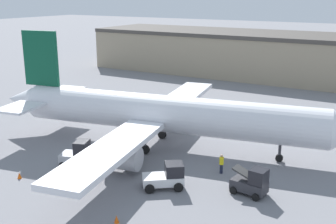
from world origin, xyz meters
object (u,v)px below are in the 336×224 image
belt_loader_truck (252,183)px  pushback_tug (167,177)px  ground_crew_worker (221,163)px  baggage_tug (77,155)px  safety_cone_far (117,219)px  safety_cone_near (19,175)px  airplane (159,114)px

belt_loader_truck → pushback_tug: (-6.39, -2.30, -0.06)m
ground_crew_worker → baggage_tug: size_ratio=0.59×
ground_crew_worker → safety_cone_far: 11.73m
ground_crew_worker → safety_cone_far: size_ratio=3.21×
ground_crew_worker → belt_loader_truck: (3.69, -2.59, 0.10)m
baggage_tug → safety_cone_far: bearing=-54.4°
belt_loader_truck → safety_cone_far: bearing=-120.3°
ground_crew_worker → safety_cone_near: 17.48m
ground_crew_worker → belt_loader_truck: 4.51m
safety_cone_near → ground_crew_worker: bearing=34.0°
baggage_tug → safety_cone_near: bearing=-137.9°
belt_loader_truck → pushback_tug: size_ratio=0.80×
belt_loader_truck → airplane: bearing=161.8°
ground_crew_worker → safety_cone_near: bearing=18.3°
baggage_tug → ground_crew_worker: bearing=2.9°
safety_cone_far → safety_cone_near: bearing=172.2°
airplane → ground_crew_worker: size_ratio=21.51×
ground_crew_worker → baggage_tug: bearing=7.4°
ground_crew_worker → pushback_tug: (-2.70, -4.89, 0.04)m
belt_loader_truck → safety_cone_near: size_ratio=5.29×
airplane → baggage_tug: (-3.82, -8.08, -2.45)m
airplane → pushback_tug: 9.93m
baggage_tug → safety_cone_near: baggage_tug is taller
safety_cone_near → pushback_tug: bearing=22.5°
belt_loader_truck → safety_cone_far: size_ratio=5.29×
ground_crew_worker → pushback_tug: 5.59m
ground_crew_worker → safety_cone_far: bearing=60.0°
belt_loader_truck → safety_cone_near: 19.55m
safety_cone_near → baggage_tug: bearing=62.2°
baggage_tug → belt_loader_truck: size_ratio=1.04×
pushback_tug → safety_cone_near: 12.77m
baggage_tug → belt_loader_truck: 15.93m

